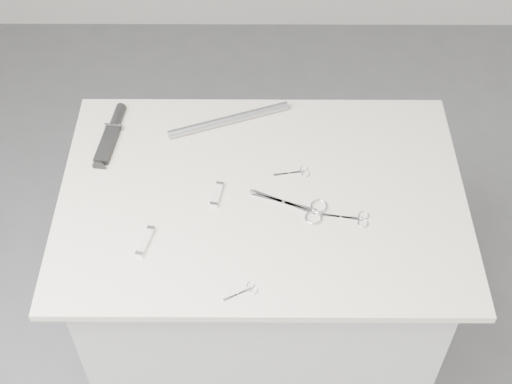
{
  "coord_description": "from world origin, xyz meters",
  "views": [
    {
      "loc": [
        -0.01,
        -1.15,
        2.24
      ],
      "look_at": [
        -0.02,
        0.01,
        0.92
      ],
      "focal_mm": 50.0,
      "sensor_mm": 36.0,
      "label": 1
    }
  ],
  "objects_px": {
    "embroidery_scissors_a": "(353,218)",
    "sheathed_knife": "(112,132)",
    "pocket_knife_a": "(145,241)",
    "pocket_knife_b": "(217,195)",
    "tiny_scissors": "(245,291)",
    "metal_rail": "(229,120)",
    "large_shears": "(305,208)",
    "plinth": "(261,299)",
    "embroidery_scissors_b": "(297,172)"
  },
  "relations": [
    {
      "from": "pocket_knife_a",
      "to": "metal_rail",
      "type": "xyz_separation_m",
      "value": [
        0.18,
        0.41,
        0.01
      ]
    },
    {
      "from": "pocket_knife_a",
      "to": "large_shears",
      "type": "bearing_deg",
      "value": -60.1
    },
    {
      "from": "embroidery_scissors_a",
      "to": "metal_rail",
      "type": "height_order",
      "value": "metal_rail"
    },
    {
      "from": "embroidery_scissors_a",
      "to": "pocket_knife_b",
      "type": "height_order",
      "value": "pocket_knife_b"
    },
    {
      "from": "embroidery_scissors_a",
      "to": "pocket_knife_b",
      "type": "bearing_deg",
      "value": 176.64
    },
    {
      "from": "embroidery_scissors_a",
      "to": "pocket_knife_a",
      "type": "relative_size",
      "value": 1.37
    },
    {
      "from": "large_shears",
      "to": "embroidery_scissors_a",
      "type": "height_order",
      "value": "large_shears"
    },
    {
      "from": "large_shears",
      "to": "embroidery_scissors_b",
      "type": "height_order",
      "value": "large_shears"
    },
    {
      "from": "embroidery_scissors_b",
      "to": "metal_rail",
      "type": "distance_m",
      "value": 0.25
    },
    {
      "from": "tiny_scissors",
      "to": "metal_rail",
      "type": "bearing_deg",
      "value": 67.68
    },
    {
      "from": "sheathed_knife",
      "to": "pocket_knife_b",
      "type": "distance_m",
      "value": 0.36
    },
    {
      "from": "sheathed_knife",
      "to": "pocket_knife_a",
      "type": "distance_m",
      "value": 0.38
    },
    {
      "from": "tiny_scissors",
      "to": "metal_rail",
      "type": "relative_size",
      "value": 0.23
    },
    {
      "from": "pocket_knife_b",
      "to": "plinth",
      "type": "bearing_deg",
      "value": -76.24
    },
    {
      "from": "embroidery_scissors_a",
      "to": "pocket_knife_a",
      "type": "distance_m",
      "value": 0.49
    },
    {
      "from": "embroidery_scissors_b",
      "to": "tiny_scissors",
      "type": "bearing_deg",
      "value": -119.32
    },
    {
      "from": "pocket_knife_b",
      "to": "embroidery_scissors_b",
      "type": "bearing_deg",
      "value": -57.89
    },
    {
      "from": "embroidery_scissors_a",
      "to": "sheathed_knife",
      "type": "height_order",
      "value": "sheathed_knife"
    },
    {
      "from": "plinth",
      "to": "metal_rail",
      "type": "relative_size",
      "value": 2.67
    },
    {
      "from": "large_shears",
      "to": "pocket_knife_a",
      "type": "bearing_deg",
      "value": -142.05
    },
    {
      "from": "embroidery_scissors_a",
      "to": "pocket_knife_a",
      "type": "height_order",
      "value": "pocket_knife_a"
    },
    {
      "from": "pocket_knife_a",
      "to": "embroidery_scissors_a",
      "type": "bearing_deg",
      "value": -67.05
    },
    {
      "from": "embroidery_scissors_a",
      "to": "embroidery_scissors_b",
      "type": "bearing_deg",
      "value": 139.85
    },
    {
      "from": "tiny_scissors",
      "to": "plinth",
      "type": "bearing_deg",
      "value": 54.57
    },
    {
      "from": "sheathed_knife",
      "to": "embroidery_scissors_b",
      "type": "bearing_deg",
      "value": -99.07
    },
    {
      "from": "pocket_knife_b",
      "to": "tiny_scissors",
      "type": "bearing_deg",
      "value": -155.07
    },
    {
      "from": "plinth",
      "to": "tiny_scissors",
      "type": "height_order",
      "value": "tiny_scissors"
    },
    {
      "from": "sheathed_knife",
      "to": "pocket_knife_a",
      "type": "xyz_separation_m",
      "value": [
        0.13,
        -0.36,
        -0.0
      ]
    },
    {
      "from": "tiny_scissors",
      "to": "metal_rail",
      "type": "xyz_separation_m",
      "value": [
        -0.05,
        0.54,
        0.01
      ]
    },
    {
      "from": "large_shears",
      "to": "embroidery_scissors_a",
      "type": "bearing_deg",
      "value": 7.89
    },
    {
      "from": "plinth",
      "to": "sheathed_knife",
      "type": "height_order",
      "value": "sheathed_knife"
    },
    {
      "from": "metal_rail",
      "to": "large_shears",
      "type": "bearing_deg",
      "value": -57.7
    },
    {
      "from": "pocket_knife_b",
      "to": "sheathed_knife",
      "type": "bearing_deg",
      "value": 63.28
    },
    {
      "from": "embroidery_scissors_b",
      "to": "tiny_scissors",
      "type": "xyz_separation_m",
      "value": [
        -0.13,
        -0.36,
        -0.0
      ]
    },
    {
      "from": "sheathed_knife",
      "to": "tiny_scissors",
      "type": "bearing_deg",
      "value": -137.24
    },
    {
      "from": "embroidery_scissors_a",
      "to": "tiny_scissors",
      "type": "height_order",
      "value": "same"
    },
    {
      "from": "embroidery_scissors_a",
      "to": "sheathed_knife",
      "type": "relative_size",
      "value": 0.56
    },
    {
      "from": "sheathed_knife",
      "to": "metal_rail",
      "type": "distance_m",
      "value": 0.31
    },
    {
      "from": "sheathed_knife",
      "to": "embroidery_scissors_a",
      "type": "bearing_deg",
      "value": -108.19
    },
    {
      "from": "embroidery_scissors_b",
      "to": "sheathed_knife",
      "type": "distance_m",
      "value": 0.5
    },
    {
      "from": "sheathed_knife",
      "to": "plinth",
      "type": "bearing_deg",
      "value": -111.07
    },
    {
      "from": "large_shears",
      "to": "pocket_knife_a",
      "type": "relative_size",
      "value": 2.13
    },
    {
      "from": "tiny_scissors",
      "to": "sheathed_knife",
      "type": "height_order",
      "value": "sheathed_knife"
    },
    {
      "from": "embroidery_scissors_a",
      "to": "pocket_knife_b",
      "type": "distance_m",
      "value": 0.34
    },
    {
      "from": "embroidery_scissors_b",
      "to": "sheathed_knife",
      "type": "height_order",
      "value": "sheathed_knife"
    },
    {
      "from": "tiny_scissors",
      "to": "pocket_knife_b",
      "type": "bearing_deg",
      "value": 76.81
    },
    {
      "from": "large_shears",
      "to": "sheathed_knife",
      "type": "bearing_deg",
      "value": 174.95
    },
    {
      "from": "pocket_knife_a",
      "to": "pocket_knife_b",
      "type": "distance_m",
      "value": 0.22
    },
    {
      "from": "sheathed_knife",
      "to": "metal_rail",
      "type": "height_order",
      "value": "metal_rail"
    },
    {
      "from": "sheathed_knife",
      "to": "metal_rail",
      "type": "xyz_separation_m",
      "value": [
        0.31,
        0.04,
        0.0
      ]
    }
  ]
}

